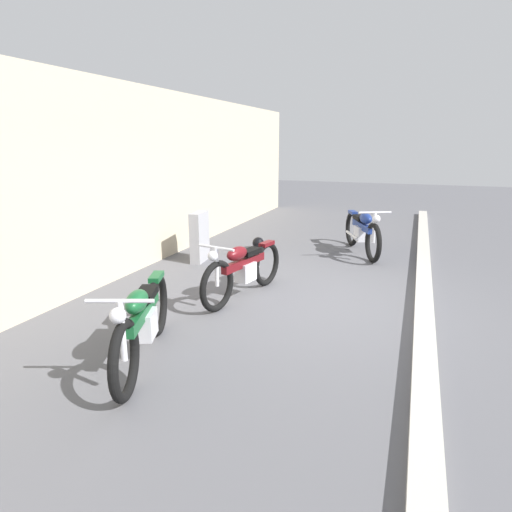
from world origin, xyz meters
name	(u,v)px	position (x,y,z in m)	size (l,w,h in m)	color
ground_plane	(310,301)	(0.00, 0.00, 0.00)	(40.00, 40.00, 0.00)	#56565B
building_wall	(106,183)	(0.00, 3.47, 1.62)	(18.00, 0.30, 3.24)	beige
curb_strip	(424,311)	(0.00, -1.56, 0.06)	(18.00, 0.24, 0.12)	#B7B2A8
stone_marker	(200,237)	(1.46, 2.55, 0.48)	(0.57, 0.20, 0.97)	#9E9EA3
helmet	(258,243)	(2.82, 1.84, 0.13)	(0.25, 0.25, 0.25)	black
motorcycle_maroon	(243,269)	(-0.17, 0.99, 0.44)	(2.02, 0.67, 0.92)	black
motorcycle_blue	(362,231)	(3.16, -0.33, 0.48)	(2.06, 1.08, 0.99)	black
motorcycle_green	(143,321)	(-2.38, 1.23, 0.46)	(2.03, 0.94, 0.95)	black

